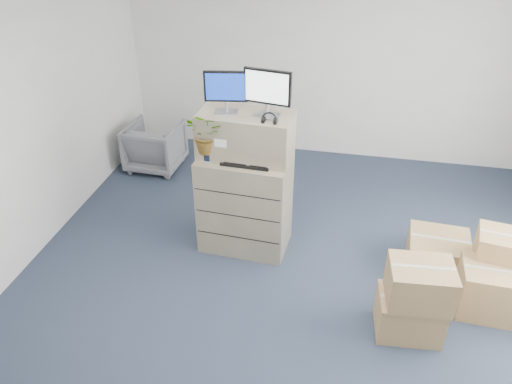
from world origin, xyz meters
TOP-DOWN VIEW (x-y plane):
  - ground at (0.00, 0.00)m, footprint 7.00×7.00m
  - wall_back at (0.00, 3.51)m, footprint 6.00×0.02m
  - filing_cabinet_lower at (-0.69, 0.93)m, footprint 1.02×0.66m
  - filing_cabinet_upper at (-0.68, 0.98)m, footprint 1.01×0.55m
  - monitor_left at (-0.88, 0.97)m, footprint 0.44×0.21m
  - monitor_right at (-0.45, 0.96)m, footprint 0.49×0.23m
  - headphones at (-0.40, 0.81)m, footprint 0.15×0.02m
  - keyboard at (-0.64, 0.81)m, footprint 0.53×0.24m
  - mouse at (-0.35, 0.84)m, footprint 0.12×0.08m
  - water_bottle at (-0.63, 0.99)m, footprint 0.07×0.07m
  - phone_dock at (-0.74, 0.99)m, footprint 0.07×0.06m
  - external_drive at (-0.39, 1.00)m, footprint 0.23×0.19m
  - tissue_box at (-0.33, 0.99)m, footprint 0.27×0.15m
  - potted_plant at (-1.05, 0.84)m, footprint 0.53×0.56m
  - office_chair at (-2.40, 2.48)m, footprint 0.77×0.73m
  - cardboard_boxes at (1.60, 0.40)m, footprint 1.54×1.55m

SIDE VIEW (x-z plane):
  - ground at x=0.00m, z-range 0.00..0.00m
  - cardboard_boxes at x=1.60m, z-range -0.09..0.71m
  - office_chair at x=-2.40m, z-range 0.00..0.76m
  - filing_cabinet_lower at x=-0.69m, z-range 0.00..1.14m
  - keyboard at x=-0.64m, z-range 1.14..1.17m
  - mouse at x=-0.35m, z-range 1.15..1.19m
  - external_drive at x=-0.39m, z-range 1.14..1.21m
  - phone_dock at x=-0.74m, z-range 1.12..1.26m
  - tissue_box at x=-0.33m, z-range 1.21..1.30m
  - water_bottle at x=-0.63m, z-range 1.14..1.40m
  - filing_cabinet_upper at x=-0.68m, z-range 1.14..1.64m
  - potted_plant at x=-1.05m, z-range 1.18..1.61m
  - wall_back at x=0.00m, z-range 0.00..2.80m
  - headphones at x=-0.40m, z-range 1.60..1.75m
  - monitor_left at x=-0.88m, z-range 1.66..2.10m
  - monitor_right at x=-0.45m, z-range 1.66..2.15m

